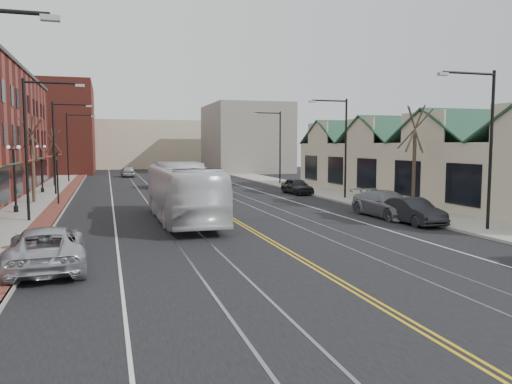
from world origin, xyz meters
TOP-DOWN VIEW (x-y plane):
  - ground at (0.00, 0.00)m, footprint 160.00×160.00m
  - sidewalk_left at (-12.00, 20.00)m, footprint 4.00×120.00m
  - sidewalk_right at (12.00, 20.00)m, footprint 4.00×120.00m
  - building_right at (18.00, 20.00)m, footprint 8.00×36.00m
  - backdrop_left at (-16.00, 70.00)m, footprint 14.00×18.00m
  - backdrop_mid at (0.00, 85.00)m, footprint 22.00×14.00m
  - backdrop_right at (15.00, 65.00)m, footprint 12.00×16.00m
  - streetlight_l_1 at (-11.05, 16.00)m, footprint 3.33×0.25m
  - streetlight_l_2 at (-11.05, 32.00)m, footprint 3.33×0.25m
  - streetlight_l_3 at (-11.05, 48.00)m, footprint 3.33×0.25m
  - streetlight_r_0 at (11.05, 6.00)m, footprint 3.33×0.25m
  - streetlight_r_1 at (11.05, 22.00)m, footprint 3.33×0.25m
  - streetlight_r_2 at (11.05, 38.00)m, footprint 3.33×0.25m
  - lamppost_l_2 at (-12.80, 20.00)m, footprint 0.84×0.28m
  - lamppost_l_3 at (-12.80, 34.00)m, footprint 0.84×0.28m
  - tree_left_near at (-12.50, 26.00)m, footprint 1.78×1.37m
  - tree_left_far at (-12.50, 42.00)m, footprint 1.66×1.28m
  - tree_right_mid at (12.50, 14.00)m, footprint 1.90×1.46m
  - manhole_far at (-11.20, 8.00)m, footprint 0.60×0.60m
  - traffic_signal at (-10.60, 24.00)m, footprint 0.18×0.15m
  - transit_bus at (-2.98, 13.91)m, footprint 2.98×12.23m
  - parked_suv at (-9.30, 4.15)m, footprint 2.96×5.75m
  - parked_car_b at (9.30, 9.31)m, footprint 1.66×4.48m
  - parked_car_c at (9.30, 12.07)m, footprint 2.55×5.69m
  - parked_car_d at (9.30, 27.13)m, footprint 2.02×4.34m
  - distant_car_left at (-2.02, 37.64)m, footprint 1.90×4.83m
  - distant_car_right at (3.17, 39.82)m, footprint 2.44×5.04m
  - distant_car_far at (-4.34, 56.51)m, footprint 1.89×4.47m

SIDE VIEW (x-z plane):
  - ground at x=0.00m, z-range 0.00..0.00m
  - sidewalk_left at x=-12.00m, z-range 0.00..0.15m
  - sidewalk_right at x=12.00m, z-range 0.00..0.15m
  - manhole_far at x=-11.20m, z-range 0.15..0.17m
  - distant_car_right at x=3.17m, z-range 0.00..1.41m
  - parked_car_d at x=9.30m, z-range 0.00..1.44m
  - parked_car_b at x=9.30m, z-range 0.00..1.46m
  - distant_car_far at x=-4.34m, z-range 0.00..1.51m
  - parked_suv at x=-9.30m, z-range 0.00..1.55m
  - distant_car_left at x=-2.02m, z-range 0.00..1.56m
  - parked_car_c at x=9.30m, z-range 0.00..1.62m
  - transit_bus at x=-2.98m, z-range 0.00..3.40m
  - lamppost_l_2 at x=-12.80m, z-range 0.07..4.34m
  - lamppost_l_3 at x=-12.80m, z-range 0.07..4.34m
  - building_right at x=18.00m, z-range 0.00..4.60m
  - traffic_signal at x=-10.60m, z-range 0.45..4.25m
  - tree_left_far at x=-12.50m, z-range 0.26..6.29m
  - tree_left_near at x=-12.50m, z-range 0.27..6.75m
  - tree_right_mid at x=12.50m, z-range 0.28..7.22m
  - backdrop_mid at x=0.00m, z-range 0.00..9.00m
  - streetlight_l_1 at x=-11.05m, z-range 1.03..9.03m
  - streetlight_l_2 at x=-11.05m, z-range 1.03..9.03m
  - streetlight_l_3 at x=-11.05m, z-range 1.03..9.03m
  - streetlight_r_0 at x=11.05m, z-range 1.03..9.03m
  - streetlight_r_1 at x=11.05m, z-range 1.03..9.03m
  - streetlight_r_2 at x=11.05m, z-range 1.03..9.03m
  - backdrop_right at x=15.00m, z-range 0.00..11.00m
  - backdrop_left at x=-16.00m, z-range 0.00..14.00m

